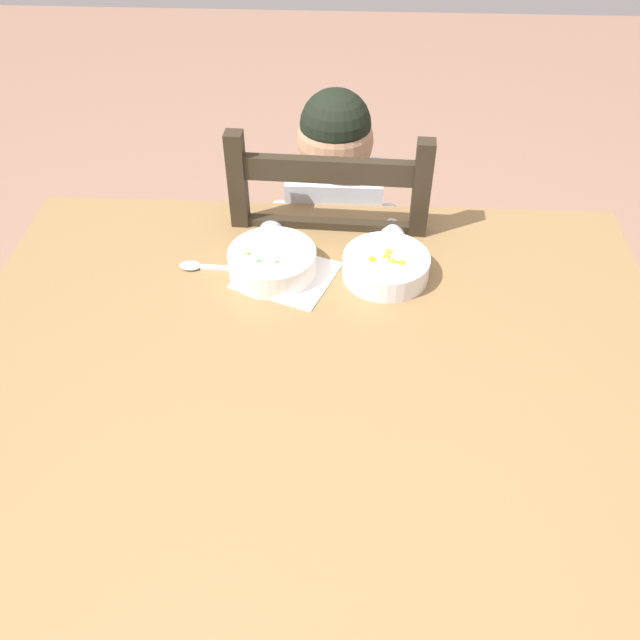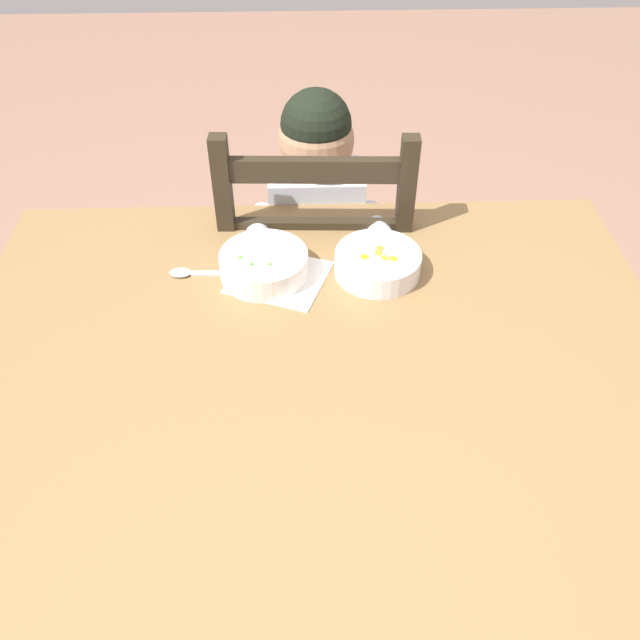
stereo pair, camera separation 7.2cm
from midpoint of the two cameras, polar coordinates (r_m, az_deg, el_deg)
The scene contains 8 objects.
ground_plane at distance 1.75m, azimuth -1.44°, elevation -20.88°, with size 8.00×8.00×0.00m, color #8D6855.
dining_table at distance 1.22m, azimuth -1.95°, elevation -7.59°, with size 1.28×1.04×0.72m.
dining_chair at distance 1.75m, azimuth -1.50°, elevation 3.11°, with size 0.44×0.44×0.94m.
child_figure at distance 1.64m, azimuth -1.54°, elevation 7.83°, with size 0.32×0.31×0.96m.
bowl_of_peas at distance 1.34m, azimuth -6.26°, elevation 4.64°, with size 0.17×0.17×0.05m.
bowl_of_carrots at distance 1.34m, azimuth 3.33°, elevation 4.79°, with size 0.17×0.17×0.05m.
spoon at distance 1.38m, azimuth -12.25°, elevation 3.85°, with size 0.14×0.03×0.01m.
paper_napkin at distance 1.35m, azimuth -5.02°, elevation 3.55°, with size 0.18×0.16×0.00m, color white.
Camera 2 is at (-0.02, -0.78, 1.57)m, focal length 38.17 mm.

